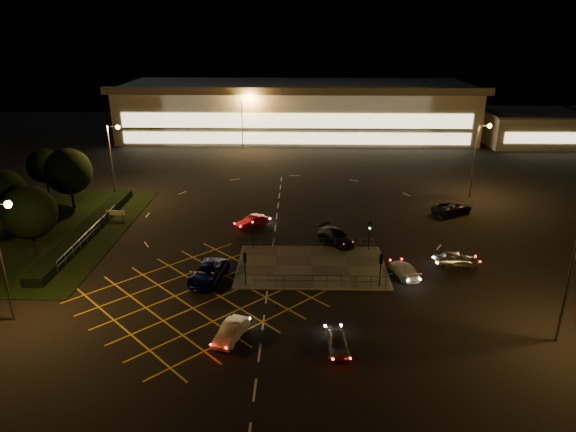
{
  "coord_description": "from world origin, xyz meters",
  "views": [
    {
      "loc": [
        0.78,
        -46.99,
        22.15
      ],
      "look_at": [
        -0.49,
        6.72,
        2.0
      ],
      "focal_mm": 32.0,
      "sensor_mm": 36.0,
      "label": 1
    }
  ],
  "objects_px": {
    "car_left_blue": "(209,273)",
    "car_right_silver": "(457,259)",
    "signal_sw": "(245,262)",
    "car_far_dkgrey": "(336,237)",
    "car_queue_white": "(231,331)",
    "signal_nw": "(253,228)",
    "signal_ne": "(369,229)",
    "car_near_silver": "(337,342)",
    "car_circ_red": "(253,221)",
    "car_approach_white": "(405,270)",
    "signal_se": "(381,264)",
    "car_east_grey": "(452,208)"
  },
  "relations": [
    {
      "from": "signal_se",
      "to": "car_right_silver",
      "type": "bearing_deg",
      "value": -150.38
    },
    {
      "from": "signal_se",
      "to": "car_circ_red",
      "type": "height_order",
      "value": "signal_se"
    },
    {
      "from": "car_queue_white",
      "to": "car_far_dkgrey",
      "type": "distance_m",
      "value": 20.29
    },
    {
      "from": "car_near_silver",
      "to": "car_far_dkgrey",
      "type": "relative_size",
      "value": 0.7
    },
    {
      "from": "car_left_blue",
      "to": "car_right_silver",
      "type": "distance_m",
      "value": 23.91
    },
    {
      "from": "signal_ne",
      "to": "car_circ_red",
      "type": "relative_size",
      "value": 0.82
    },
    {
      "from": "signal_ne",
      "to": "car_near_silver",
      "type": "height_order",
      "value": "signal_ne"
    },
    {
      "from": "car_queue_white",
      "to": "car_left_blue",
      "type": "xyz_separation_m",
      "value": [
        -3.26,
        9.27,
        0.14
      ]
    },
    {
      "from": "signal_se",
      "to": "car_far_dkgrey",
      "type": "bearing_deg",
      "value": -71.86
    },
    {
      "from": "car_right_silver",
      "to": "car_approach_white",
      "type": "height_order",
      "value": "car_right_silver"
    },
    {
      "from": "car_queue_white",
      "to": "car_circ_red",
      "type": "xyz_separation_m",
      "value": [
        -0.41,
        22.83,
        -0.01
      ]
    },
    {
      "from": "car_circ_red",
      "to": "car_left_blue",
      "type": "bearing_deg",
      "value": -52.73
    },
    {
      "from": "signal_nw",
      "to": "car_east_grey",
      "type": "bearing_deg",
      "value": 25.94
    },
    {
      "from": "signal_nw",
      "to": "car_queue_white",
      "type": "relative_size",
      "value": 0.81
    },
    {
      "from": "car_far_dkgrey",
      "to": "car_circ_red",
      "type": "relative_size",
      "value": 1.35
    },
    {
      "from": "car_far_dkgrey",
      "to": "car_right_silver",
      "type": "height_order",
      "value": "car_far_dkgrey"
    },
    {
      "from": "car_far_dkgrey",
      "to": "car_east_grey",
      "type": "height_order",
      "value": "car_far_dkgrey"
    },
    {
      "from": "car_left_blue",
      "to": "car_approach_white",
      "type": "relative_size",
      "value": 1.33
    },
    {
      "from": "signal_nw",
      "to": "car_right_silver",
      "type": "distance_m",
      "value": 20.48
    },
    {
      "from": "signal_sw",
      "to": "car_left_blue",
      "type": "xyz_separation_m",
      "value": [
        -3.5,
        0.97,
        -1.59
      ]
    },
    {
      "from": "signal_se",
      "to": "car_circ_red",
      "type": "distance_m",
      "value": 19.35
    },
    {
      "from": "car_approach_white",
      "to": "car_near_silver",
      "type": "bearing_deg",
      "value": 46.43
    },
    {
      "from": "car_far_dkgrey",
      "to": "car_approach_white",
      "type": "bearing_deg",
      "value": -85.15
    },
    {
      "from": "car_left_blue",
      "to": "car_queue_white",
      "type": "bearing_deg",
      "value": -60.67
    },
    {
      "from": "signal_se",
      "to": "car_approach_white",
      "type": "distance_m",
      "value": 3.96
    },
    {
      "from": "signal_nw",
      "to": "car_right_silver",
      "type": "xyz_separation_m",
      "value": [
        20.13,
        -3.36,
        -1.66
      ]
    },
    {
      "from": "car_near_silver",
      "to": "car_approach_white",
      "type": "bearing_deg",
      "value": 54.42
    },
    {
      "from": "signal_nw",
      "to": "car_right_silver",
      "type": "bearing_deg",
      "value": -9.49
    },
    {
      "from": "car_far_dkgrey",
      "to": "car_approach_white",
      "type": "height_order",
      "value": "car_far_dkgrey"
    },
    {
      "from": "car_near_silver",
      "to": "car_left_blue",
      "type": "relative_size",
      "value": 0.65
    },
    {
      "from": "car_near_silver",
      "to": "car_circ_red",
      "type": "distance_m",
      "value": 25.36
    },
    {
      "from": "car_queue_white",
      "to": "car_east_grey",
      "type": "bearing_deg",
      "value": 67.14
    },
    {
      "from": "signal_ne",
      "to": "car_circ_red",
      "type": "bearing_deg",
      "value": 152.68
    },
    {
      "from": "signal_sw",
      "to": "car_far_dkgrey",
      "type": "xyz_separation_m",
      "value": [
        8.76,
        9.87,
        -1.62
      ]
    },
    {
      "from": "signal_sw",
      "to": "car_east_grey",
      "type": "relative_size",
      "value": 0.59
    },
    {
      "from": "signal_sw",
      "to": "car_right_silver",
      "type": "bearing_deg",
      "value": -167.07
    },
    {
      "from": "car_left_blue",
      "to": "car_approach_white",
      "type": "distance_m",
      "value": 18.23
    },
    {
      "from": "car_near_silver",
      "to": "car_queue_white",
      "type": "relative_size",
      "value": 0.93
    },
    {
      "from": "car_near_silver",
      "to": "car_east_grey",
      "type": "relative_size",
      "value": 0.68
    },
    {
      "from": "car_far_dkgrey",
      "to": "car_circ_red",
      "type": "height_order",
      "value": "car_far_dkgrey"
    },
    {
      "from": "car_right_silver",
      "to": "car_east_grey",
      "type": "relative_size",
      "value": 0.78
    },
    {
      "from": "signal_nw",
      "to": "car_far_dkgrey",
      "type": "distance_m",
      "value": 9.11
    },
    {
      "from": "signal_sw",
      "to": "car_approach_white",
      "type": "relative_size",
      "value": 0.75
    },
    {
      "from": "signal_se",
      "to": "signal_nw",
      "type": "xyz_separation_m",
      "value": [
        -12.0,
        7.99,
        0.0
      ]
    },
    {
      "from": "signal_ne",
      "to": "car_near_silver",
      "type": "relative_size",
      "value": 0.87
    },
    {
      "from": "signal_sw",
      "to": "signal_ne",
      "type": "xyz_separation_m",
      "value": [
        12.0,
        7.99,
        0.0
      ]
    },
    {
      "from": "car_near_silver",
      "to": "car_approach_white",
      "type": "relative_size",
      "value": 0.86
    },
    {
      "from": "signal_ne",
      "to": "car_approach_white",
      "type": "distance_m",
      "value": 6.5
    },
    {
      "from": "signal_ne",
      "to": "car_left_blue",
      "type": "relative_size",
      "value": 0.56
    },
    {
      "from": "car_queue_white",
      "to": "car_east_grey",
      "type": "distance_m",
      "value": 36.82
    }
  ]
}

